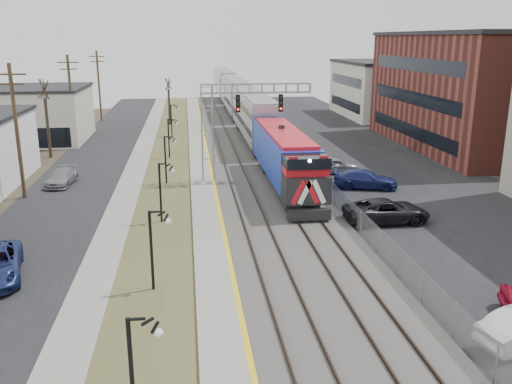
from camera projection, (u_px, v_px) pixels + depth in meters
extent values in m
cube|color=black|center=(88.00, 167.00, 50.86)|extent=(7.00, 120.00, 0.04)
cube|color=gray|center=(137.00, 165.00, 51.41)|extent=(2.00, 120.00, 0.08)
cube|color=#474826|center=(169.00, 165.00, 51.78)|extent=(4.00, 120.00, 0.06)
cube|color=gray|center=(200.00, 163.00, 52.12)|extent=(2.00, 120.00, 0.24)
cube|color=#595651|center=(252.00, 162.00, 52.73)|extent=(8.00, 120.00, 0.20)
cube|color=black|center=(370.00, 159.00, 54.22)|extent=(16.00, 120.00, 0.04)
cube|color=gold|center=(209.00, 161.00, 52.19)|extent=(0.24, 120.00, 0.01)
cube|color=#2D2119|center=(224.00, 161.00, 52.35)|extent=(0.08, 120.00, 0.15)
cube|color=#2D2119|center=(239.00, 160.00, 52.53)|extent=(0.08, 120.00, 0.15)
cube|color=#2D2119|center=(259.00, 160.00, 52.78)|extent=(0.08, 120.00, 0.15)
cube|color=#2D2119|center=(274.00, 159.00, 52.96)|extent=(0.08, 120.00, 0.15)
cube|color=#1531AC|center=(286.00, 159.00, 42.75)|extent=(3.00, 17.00, 4.25)
cube|color=black|center=(309.00, 215.00, 34.94)|extent=(2.80, 0.50, 0.70)
cube|color=#999AA2|center=(254.00, 117.00, 61.97)|extent=(3.00, 22.00, 5.33)
cube|color=#999AA2|center=(236.00, 96.00, 83.73)|extent=(3.00, 22.00, 5.33)
cube|color=#999AA2|center=(225.00, 84.00, 105.48)|extent=(3.00, 22.00, 5.33)
cube|color=gray|center=(207.00, 135.00, 44.44)|extent=(1.00, 1.00, 8.00)
cube|color=gray|center=(256.00, 88.00, 43.90)|extent=(9.00, 0.80, 0.80)
cube|color=black|center=(238.00, 104.00, 43.60)|extent=(0.35, 0.25, 1.40)
cube|color=black|center=(281.00, 103.00, 44.03)|extent=(0.35, 0.25, 1.40)
cylinder|color=black|center=(132.00, 379.00, 15.94)|extent=(0.14, 0.14, 4.00)
cylinder|color=black|center=(151.00, 251.00, 25.48)|extent=(0.14, 0.14, 4.00)
cylinder|color=black|center=(160.00, 193.00, 35.02)|extent=(0.14, 0.14, 4.00)
cylinder|color=black|center=(165.00, 160.00, 44.56)|extent=(0.14, 0.14, 4.00)
cylinder|color=black|center=(169.00, 139.00, 54.10)|extent=(0.14, 0.14, 4.00)
cylinder|color=black|center=(171.00, 121.00, 65.55)|extent=(0.14, 0.14, 4.00)
cylinder|color=#4C3823|center=(17.00, 133.00, 39.59)|extent=(0.28, 0.28, 10.00)
cylinder|color=#4C3823|center=(71.00, 102.00, 58.67)|extent=(0.28, 0.28, 10.00)
cylinder|color=#4C3823|center=(99.00, 86.00, 77.76)|extent=(0.28, 0.28, 10.00)
cube|color=gray|center=(294.00, 153.00, 53.05)|extent=(0.04, 120.00, 1.60)
cube|color=#BBB4A4|center=(24.00, 115.00, 63.20)|extent=(14.00, 12.00, 6.00)
cube|color=brown|center=(482.00, 92.00, 59.07)|extent=(16.00, 26.00, 12.00)
cube|color=#BBB4A4|center=(396.00, 90.00, 83.46)|extent=(16.00, 18.00, 8.00)
cylinder|color=#382D23|center=(48.00, 128.00, 54.28)|extent=(0.30, 0.30, 5.95)
cylinder|color=#382D23|center=(169.00, 107.00, 74.90)|extent=(0.30, 0.30, 4.90)
imported|color=black|center=(387.00, 211.00, 35.31)|extent=(5.69, 2.78, 1.56)
imported|color=navy|center=(365.00, 180.00, 43.42)|extent=(5.43, 3.28, 1.47)
imported|color=gray|center=(334.00, 166.00, 48.20)|extent=(4.49, 2.11, 1.49)
imported|color=gray|center=(62.00, 178.00, 44.46)|extent=(2.18, 4.55, 1.28)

